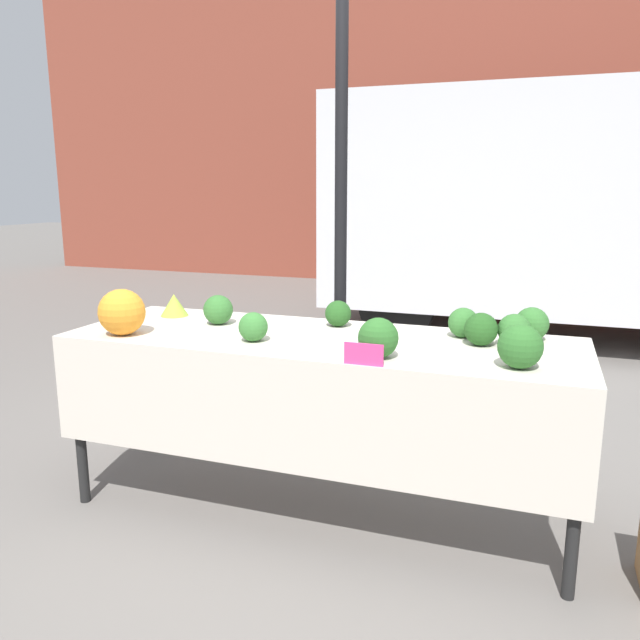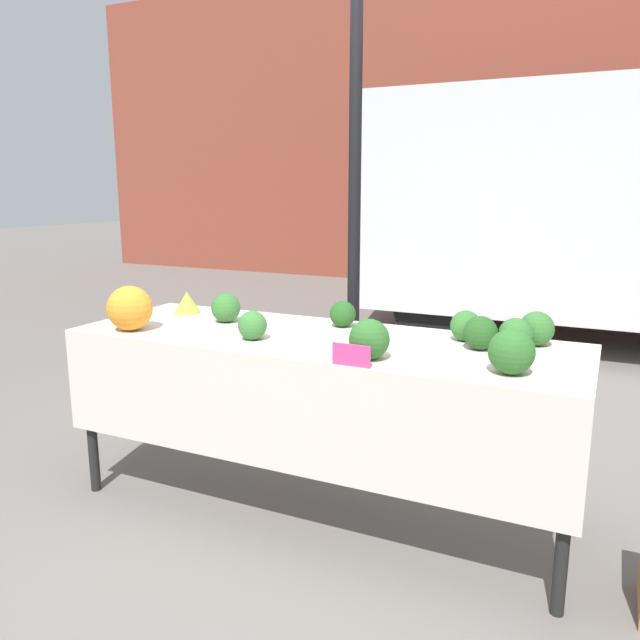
% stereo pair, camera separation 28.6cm
% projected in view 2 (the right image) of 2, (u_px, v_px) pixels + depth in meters
% --- Properties ---
extents(ground_plane, '(40.00, 40.00, 0.00)m').
position_uv_depth(ground_plane, '(320.00, 506.00, 3.05)').
color(ground_plane, slate).
extents(building_facade, '(16.00, 0.60, 4.93)m').
position_uv_depth(building_facade, '(539.00, 124.00, 9.30)').
color(building_facade, brown).
rests_on(building_facade, ground_plane).
extents(tent_pole, '(0.07, 0.07, 2.64)m').
position_uv_depth(tent_pole, '(354.00, 226.00, 3.49)').
color(tent_pole, black).
rests_on(tent_pole, ground_plane).
extents(parked_truck, '(4.62, 2.17, 2.44)m').
position_uv_depth(parked_truck, '(595.00, 210.00, 6.17)').
color(parked_truck, silver).
rests_on(parked_truck, ground_plane).
extents(market_table, '(2.36, 0.80, 0.85)m').
position_uv_depth(market_table, '(314.00, 362.00, 2.84)').
color(market_table, beige).
rests_on(market_table, ground_plane).
extents(orange_cauliflower, '(0.22, 0.22, 0.22)m').
position_uv_depth(orange_cauliflower, '(130.00, 308.00, 2.99)').
color(orange_cauliflower, orange).
rests_on(orange_cauliflower, market_table).
extents(romanesco_head, '(0.15, 0.15, 0.12)m').
position_uv_depth(romanesco_head, '(187.00, 302.00, 3.41)').
color(romanesco_head, '#93B238').
rests_on(romanesco_head, market_table).
extents(broccoli_head_0, '(0.17, 0.17, 0.17)m').
position_uv_depth(broccoli_head_0, '(511.00, 352.00, 2.29)').
color(broccoli_head_0, '#2D6628').
rests_on(broccoli_head_0, market_table).
extents(broccoli_head_1, '(0.14, 0.14, 0.14)m').
position_uv_depth(broccoli_head_1, '(515.00, 335.00, 2.61)').
color(broccoli_head_1, '#336B2D').
rests_on(broccoli_head_1, market_table).
extents(broccoli_head_2, '(0.15, 0.15, 0.15)m').
position_uv_depth(broccoli_head_2, '(537.00, 329.00, 2.71)').
color(broccoli_head_2, '#336B2D').
rests_on(broccoli_head_2, market_table).
extents(broccoli_head_3, '(0.16, 0.16, 0.16)m').
position_uv_depth(broccoli_head_3, '(369.00, 339.00, 2.49)').
color(broccoli_head_3, '#2D6628').
rests_on(broccoli_head_3, market_table).
extents(broccoli_head_4, '(0.14, 0.14, 0.14)m').
position_uv_depth(broccoli_head_4, '(466.00, 326.00, 2.79)').
color(broccoli_head_4, '#336B2D').
rests_on(broccoli_head_4, market_table).
extents(broccoli_head_5, '(0.13, 0.13, 0.13)m').
position_uv_depth(broccoli_head_5, '(343.00, 314.00, 3.07)').
color(broccoli_head_5, '#23511E').
rests_on(broccoli_head_5, market_table).
extents(broccoli_head_6, '(0.15, 0.15, 0.15)m').
position_uv_depth(broccoli_head_6, '(226.00, 308.00, 3.18)').
color(broccoli_head_6, '#336B2D').
rests_on(broccoli_head_6, market_table).
extents(broccoli_head_7, '(0.13, 0.13, 0.13)m').
position_uv_depth(broccoli_head_7, '(252.00, 325.00, 2.81)').
color(broccoli_head_7, '#387533').
rests_on(broccoli_head_7, market_table).
extents(broccoli_head_8, '(0.14, 0.14, 0.14)m').
position_uv_depth(broccoli_head_8, '(481.00, 333.00, 2.64)').
color(broccoli_head_8, '#23511E').
rests_on(broccoli_head_8, market_table).
extents(price_sign, '(0.16, 0.01, 0.09)m').
position_uv_depth(price_sign, '(351.00, 355.00, 2.39)').
color(price_sign, '#E53D84').
rests_on(price_sign, market_table).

